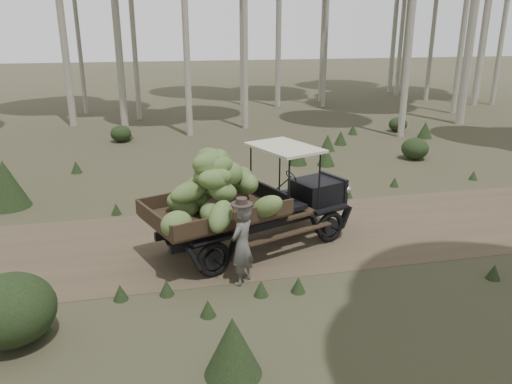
# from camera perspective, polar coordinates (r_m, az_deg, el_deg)

# --- Properties ---
(ground) EXTENTS (120.00, 120.00, 0.00)m
(ground) POSITION_cam_1_polar(r_m,az_deg,el_deg) (11.90, 8.66, -4.42)
(ground) COLOR #473D2B
(ground) RESTS_ON ground
(dirt_track) EXTENTS (70.00, 4.00, 0.01)m
(dirt_track) POSITION_cam_1_polar(r_m,az_deg,el_deg) (11.90, 8.66, -4.41)
(dirt_track) COLOR brown
(dirt_track) RESTS_ON ground
(banana_truck) EXTENTS (4.85, 3.22, 2.38)m
(banana_truck) POSITION_cam_1_polar(r_m,az_deg,el_deg) (10.24, -2.61, -0.03)
(banana_truck) COLOR black
(banana_truck) RESTS_ON ground
(farmer) EXTENTS (0.66, 0.66, 1.68)m
(farmer) POSITION_cam_1_polar(r_m,az_deg,el_deg) (9.19, -1.61, -5.93)
(farmer) COLOR #56534F
(farmer) RESTS_ON ground
(undergrowth) EXTENTS (20.02, 24.48, 1.28)m
(undergrowth) POSITION_cam_1_polar(r_m,az_deg,el_deg) (10.21, -2.37, -5.34)
(undergrowth) COLOR #233319
(undergrowth) RESTS_ON ground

